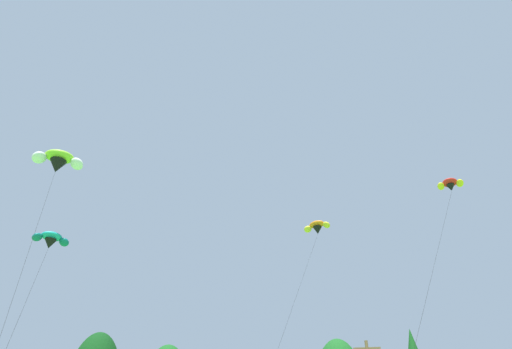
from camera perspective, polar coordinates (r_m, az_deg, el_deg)
name	(u,v)px	position (r m, az deg, el deg)	size (l,w,h in m)	color
parafoil_kite_high_lime_white	(58,161)	(36.24, -24.39, 1.58)	(9.51, 11.92, 19.83)	#93D633
parafoil_kite_mid_orange	(317,227)	(47.99, 7.97, -6.85)	(6.20, 20.99, 22.09)	orange
parafoil_kite_far_red_yellow	(450,185)	(42.50, 23.99, -1.25)	(11.67, 16.54, 21.48)	red
parafoil_kite_low_teal	(51,240)	(35.29, -25.20, -7.75)	(9.06, 13.60, 14.00)	teal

